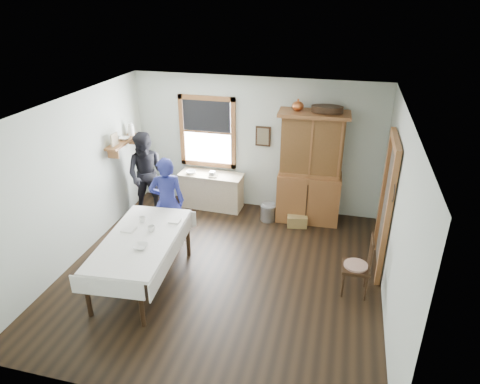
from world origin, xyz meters
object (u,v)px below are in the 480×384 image
Objects in this scene: work_counter at (212,191)px; china_hutch at (310,169)px; spindle_chair at (357,265)px; figure_dark at (148,178)px; pail at (268,213)px; woman_blue at (168,205)px; wicker_basket at (297,221)px; dining_table at (143,260)px.

work_counter is 0.60× the size of china_hutch.
spindle_chair is 0.62× the size of figure_dark.
woman_blue is at bearing -140.68° from pail.
pail is at bearing 171.54° from wicker_basket.
work_counter is 1.34× the size of spindle_chair.
china_hutch reaches higher than wicker_basket.
pail is at bearing 130.92° from spindle_chair.
china_hutch is (2.00, -0.06, 0.72)m from work_counter.
work_counter is 1.90m from wicker_basket.
dining_table is (-2.25, -2.67, -0.69)m from china_hutch.
spindle_chair is 3.03× the size of pail.
figure_dark is (-4.07, 1.57, 0.31)m from spindle_chair.
pail is 0.20× the size of figure_dark.
figure_dark is (-1.13, -0.59, 0.42)m from work_counter.
wicker_basket is at bearing -8.72° from work_counter.
woman_blue is (-2.15, -1.19, 0.66)m from wicker_basket.
dining_table is (-0.25, -2.73, 0.03)m from work_counter.
dining_table is 2.08× the size of spindle_chair.
spindle_chair is at bearing 10.03° from dining_table.
china_hutch is at bearing 0.88° from work_counter.
china_hutch is 1.43× the size of woman_blue.
figure_dark reaches higher than pail.
spindle_chair is at bearing -28.13° from figure_dark.
china_hutch reaches higher than figure_dark.
figure_dark is at bearing -172.72° from china_hutch.
woman_blue reaches higher than spindle_chair.
spindle_chair is at bearing -68.47° from china_hutch.
spindle_chair reaches higher than work_counter.
work_counter is 0.85× the size of woman_blue.
pail is at bearing 58.47° from dining_table.
work_counter is at bearing 167.53° from pail.
wicker_basket is (-1.09, 1.80, -0.38)m from spindle_chair.
china_hutch is at bearing 16.61° from pail.
spindle_chair is (2.94, -2.16, 0.11)m from work_counter.
china_hutch reaches higher than woman_blue.
china_hutch is 1.38× the size of figure_dark.
work_counter is 3.46× the size of wicker_basket.
china_hutch is 3.56m from dining_table.
wicker_basket is 2.54m from woman_blue.
dining_table is at bearing -131.55° from wicker_basket.
figure_dark is (-2.39, -0.31, 0.63)m from pail.
work_counter is 1.30m from pail.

